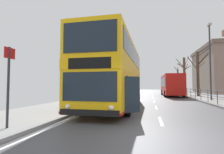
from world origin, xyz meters
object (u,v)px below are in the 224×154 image
double_decker_bus_main (116,75)px  bare_tree_far_01 (184,75)px  bus_stop_sign_near (9,78)px  bare_tree_far_00 (198,72)px  bare_tree_far_02 (178,80)px  street_lamp_far_side (210,55)px  background_bus_far_lane (171,85)px

double_decker_bus_main → bare_tree_far_01: bearing=67.0°
double_decker_bus_main → bus_stop_sign_near: 7.59m
bare_tree_far_00 → bare_tree_far_02: (-0.64, 12.76, -0.55)m
bare_tree_far_00 → bare_tree_far_01: size_ratio=1.02×
bus_stop_sign_near → bare_tree_far_01: bearing=68.5°
double_decker_bus_main → bare_tree_far_02: (8.13, 25.98, 0.48)m
bare_tree_far_00 → street_lamp_far_side: bearing=-95.6°
bare_tree_far_02 → background_bus_far_lane: bearing=-103.9°
bus_stop_sign_near → street_lamp_far_side: bearing=52.5°
bare_tree_far_00 → bare_tree_far_02: size_ratio=1.16×
bare_tree_far_02 → bare_tree_far_00: bearing=-87.1°
street_lamp_far_side → bare_tree_far_01: size_ratio=1.20×
street_lamp_far_side → bare_tree_far_02: 19.79m
street_lamp_far_side → bare_tree_far_01: street_lamp_far_side is taller
background_bus_far_lane → bare_tree_far_01: bare_tree_far_01 is taller
double_decker_bus_main → bare_tree_far_00: bare_tree_far_00 is taller
bare_tree_far_02 → bare_tree_far_01: bearing=-90.3°
background_bus_far_lane → bus_stop_sign_near: 24.01m
double_decker_bus_main → bus_stop_sign_near: bearing=-107.4°
street_lamp_far_side → bare_tree_far_00: 7.08m
double_decker_bus_main → background_bus_far_lane: double_decker_bus_main is taller
double_decker_bus_main → bus_stop_sign_near: (-2.26, -7.23, -0.53)m
bus_stop_sign_near → street_lamp_far_side: (10.35, 13.49, 2.70)m
bus_stop_sign_near → bare_tree_far_02: size_ratio=0.49×
street_lamp_far_side → background_bus_far_lane: bearing=105.5°
double_decker_bus_main → bare_tree_far_02: bare_tree_far_02 is taller
bus_stop_sign_near → bare_tree_far_01: (10.36, 26.27, 1.63)m
bus_stop_sign_near → bare_tree_far_02: bearing=72.6°
bus_stop_sign_near → bare_tree_far_00: (11.03, 20.45, 1.56)m
background_bus_far_lane → bare_tree_far_02: 10.87m
bare_tree_far_01 → bare_tree_far_02: (0.03, 6.93, -0.61)m
bus_stop_sign_near → bare_tree_far_00: 23.29m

